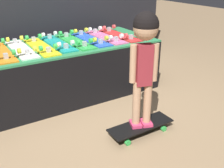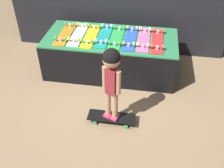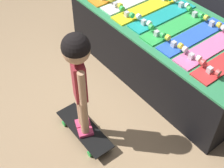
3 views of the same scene
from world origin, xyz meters
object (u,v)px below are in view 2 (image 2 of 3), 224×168
Objects in this scene: skateboard_orange_on_rack at (66,33)px; skateboard_blue_on_rack at (130,38)px; skateboard_yellow_on_rack at (91,35)px; skateboard_pink_on_rack at (144,39)px; skateboard_teal_on_rack at (104,35)px; skateboard_green_on_rack at (117,37)px; child at (111,72)px; skateboard_on_floor at (112,117)px; skateboard_red_on_rack at (157,40)px; skateboard_white_on_rack at (78,34)px.

skateboard_blue_on_rack is (1.02, 0.01, 0.00)m from skateboard_orange_on_rack.
skateboard_yellow_on_rack and skateboard_pink_on_rack have the same top height.
skateboard_teal_on_rack is 1.00× the size of skateboard_pink_on_rack.
skateboard_orange_on_rack is 0.82m from skateboard_green_on_rack.
skateboard_blue_on_rack is 0.20m from skateboard_pink_on_rack.
child reaches higher than skateboard_pink_on_rack.
child is (0.10, -1.16, 0.17)m from skateboard_green_on_rack.
skateboard_on_floor is (-0.31, -1.17, -0.57)m from skateboard_pink_on_rack.
skateboard_on_floor is at bearing -104.73° from skateboard_pink_on_rack.
child is (-0.51, -1.15, 0.17)m from skateboard_red_on_rack.
child reaches higher than skateboard_red_on_rack.
skateboard_pink_on_rack is 1.00× the size of skateboard_red_on_rack.
child is at bearing -84.93° from skateboard_green_on_rack.
skateboard_red_on_rack is 1.38m from skateboard_on_floor.
skateboard_teal_on_rack is 0.61m from skateboard_pink_on_rack.
skateboard_teal_on_rack is at bearing 10.43° from skateboard_yellow_on_rack.
skateboard_pink_on_rack and skateboard_red_on_rack have the same top height.
child reaches higher than skateboard_white_on_rack.
skateboard_yellow_on_rack is (0.20, -0.02, 0.00)m from skateboard_white_on_rack.
skateboard_red_on_rack is (1.02, 0.00, 0.00)m from skateboard_yellow_on_rack.
skateboard_on_floor is at bearing -51.44° from skateboard_orange_on_rack.
skateboard_white_on_rack is 1.00× the size of skateboard_green_on_rack.
skateboard_red_on_rack is (0.41, -0.02, 0.00)m from skateboard_blue_on_rack.
child is at bearing -75.48° from skateboard_teal_on_rack.
skateboard_teal_on_rack is 1.24m from child.
skateboard_pink_on_rack is (0.82, 0.02, 0.00)m from skateboard_yellow_on_rack.
child is at bearing 0.00° from skateboard_on_floor.
skateboard_red_on_rack is at bearing -3.45° from skateboard_pink_on_rack.
skateboard_yellow_on_rack is at bearing 134.07° from child.
skateboard_white_on_rack is 0.76× the size of child.
skateboard_orange_on_rack is at bearing -179.68° from skateboard_green_on_rack.
skateboard_on_floor is at bearing -65.98° from skateboard_yellow_on_rack.
skateboard_on_floor is at bearing -84.93° from skateboard_green_on_rack.
child is at bearing -94.98° from skateboard_blue_on_rack.
skateboard_pink_on_rack is 1.22m from child.
skateboard_orange_on_rack is at bearing -177.12° from skateboard_teal_on_rack.
skateboard_green_on_rack is at bearing 95.07° from skateboard_on_floor.
skateboard_white_on_rack and skateboard_yellow_on_rack have the same top height.
skateboard_pink_on_rack is at bearing 176.55° from skateboard_red_on_rack.
skateboard_yellow_on_rack reaches higher than skateboard_on_floor.
skateboard_red_on_rack is 1.27m from child.
skateboard_pink_on_rack is (0.61, -0.02, 0.00)m from skateboard_teal_on_rack.
skateboard_white_on_rack is 0.82m from skateboard_blue_on_rack.
skateboard_white_on_rack is at bearing 179.73° from skateboard_pink_on_rack.
skateboard_white_on_rack is at bearing 179.20° from skateboard_red_on_rack.
skateboard_orange_on_rack is 1.00× the size of skateboard_green_on_rack.
skateboard_on_floor is 0.73m from child.
skateboard_teal_on_rack is (0.41, 0.02, 0.00)m from skateboard_white_on_rack.
skateboard_white_on_rack reaches higher than skateboard_on_floor.
skateboard_pink_on_rack is at bearing 0.44° from skateboard_orange_on_rack.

